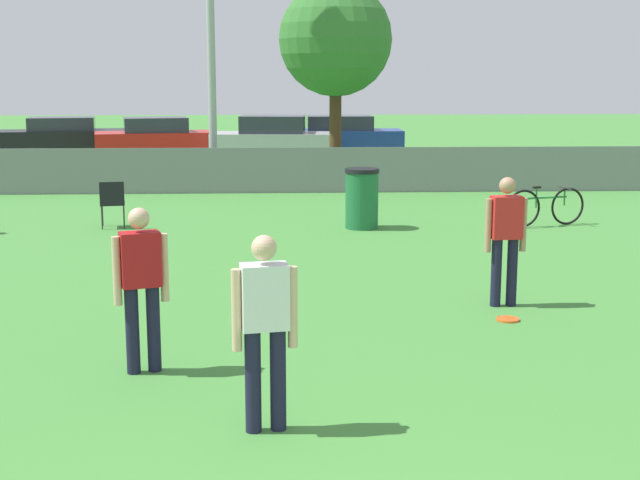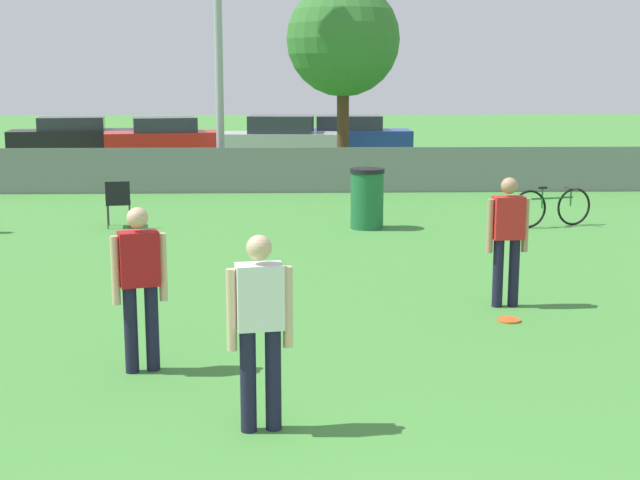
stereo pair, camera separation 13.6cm
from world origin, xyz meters
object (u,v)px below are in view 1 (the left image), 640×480
player_receiver_white (265,321)px  parked_car_blue (339,136)px  player_thrower_red (141,280)px  bicycle_sideline (546,207)px  player_defender_red (506,233)px  parked_car_dark (62,135)px  parked_car_red (156,138)px  frisbee_disc (508,319)px  parked_car_silver (273,140)px  folding_chair_sideline (112,201)px  tree_near_pole (336,40)px  trash_bin (362,198)px

player_receiver_white → parked_car_blue: 25.07m
player_thrower_red → bicycle_sideline: size_ratio=0.99×
player_defender_red → parked_car_dark: bearing=110.1°
player_thrower_red → bicycle_sideline: 10.34m
parked_car_red → parked_car_blue: 6.45m
bicycle_sideline → parked_car_red: bearing=106.0°
player_defender_red → parked_car_red: 21.63m
frisbee_disc → parked_car_silver: 19.59m
player_defender_red → parked_car_silver: 18.93m
player_defender_red → player_thrower_red: (-4.10, -2.32, 0.00)m
parked_car_blue → player_thrower_red: bearing=-98.7°
player_defender_red → parked_car_red: (-7.00, 20.46, -0.24)m
player_defender_red → bicycle_sideline: bearing=63.2°
player_defender_red → folding_chair_sideline: bearing=129.1°
player_defender_red → frisbee_disc: player_defender_red is taller
player_thrower_red → parked_car_red: bearing=79.4°
folding_chair_sideline → parked_car_red: bearing=-94.7°
frisbee_disc → parked_car_silver: size_ratio=0.07×
player_defender_red → frisbee_disc: bearing=-104.8°
player_receiver_white → frisbee_disc: size_ratio=5.88×
tree_near_pole → parked_car_dark: (-9.37, 9.20, -3.07)m
trash_bin → parked_car_dark: 19.02m
player_defender_red → parked_car_red: player_defender_red is taller
folding_chair_sideline → parked_car_silver: 13.05m
player_receiver_white → bicycle_sideline: size_ratio=0.99×
trash_bin → parked_car_blue: 15.42m
player_thrower_red → trash_bin: player_thrower_red is taller
folding_chair_sideline → parked_car_dark: size_ratio=0.19×
tree_near_pole → parked_car_silver: 6.58m
player_thrower_red → frisbee_disc: (3.99, 1.65, -0.91)m
player_receiver_white → bicycle_sideline: player_receiver_white is taller
frisbee_disc → folding_chair_sideline: size_ratio=0.31×
player_defender_red → folding_chair_sideline: (-5.89, 5.98, -0.40)m
player_receiver_white → folding_chair_sideline: size_ratio=1.82×
tree_near_pole → parked_car_red: 9.83m
player_thrower_red → folding_chair_sideline: (-1.79, 8.30, -0.40)m
parked_car_red → parked_car_silver: size_ratio=1.07×
parked_car_red → parked_car_blue: (6.41, 0.69, 0.01)m
tree_near_pole → player_defender_red: size_ratio=3.24×
player_receiver_white → bicycle_sideline: 10.95m
folding_chair_sideline → trash_bin: bearing=168.0°
player_receiver_white → parked_car_silver: size_ratio=0.39×
trash_bin → parked_car_dark: parked_car_dark is taller
trash_bin → parked_car_silver: size_ratio=0.27×
bicycle_sideline → parked_car_blue: size_ratio=0.37×
bicycle_sideline → parked_car_blue: (-2.86, 15.34, 0.31)m
parked_car_dark → parked_car_red: size_ratio=1.07×
player_thrower_red → parked_car_silver: 21.04m
player_receiver_white → trash_bin: player_receiver_white is taller
parked_car_red → parked_car_silver: 4.42m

